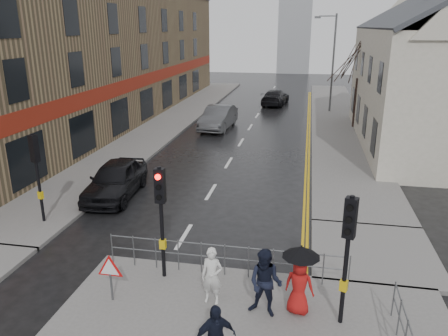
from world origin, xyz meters
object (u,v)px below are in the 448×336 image
at_px(pedestrian_b, 265,283).
at_px(pedestrian_with_umbrella, 300,275).
at_px(car_mid, 218,118).
at_px(car_parked, 116,179).
at_px(pedestrian_a, 212,276).

relative_size(pedestrian_b, pedestrian_with_umbrella, 0.96).
bearing_deg(pedestrian_with_umbrella, car_mid, 106.97).
relative_size(pedestrian_b, car_parked, 0.39).
distance_m(pedestrian_with_umbrella, car_parked, 10.76).
bearing_deg(car_mid, pedestrian_with_umbrella, -68.99).
distance_m(pedestrian_a, pedestrian_b, 1.46).
xyz_separation_m(car_parked, car_mid, (1.78, 13.81, 0.05)).
relative_size(pedestrian_with_umbrella, car_parked, 0.41).
distance_m(car_parked, car_mid, 13.92).
distance_m(pedestrian_a, car_parked, 9.14).
distance_m(pedestrian_b, pedestrian_with_umbrella, 0.89).
bearing_deg(pedestrian_with_umbrella, pedestrian_b, -163.73).
height_order(pedestrian_b, car_mid, pedestrian_b).
bearing_deg(pedestrian_a, car_mid, 104.36).
bearing_deg(car_mid, pedestrian_a, -74.86).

